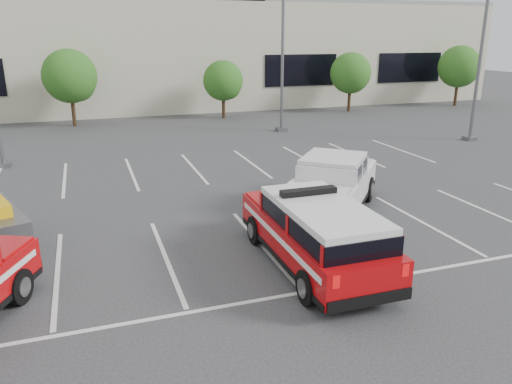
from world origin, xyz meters
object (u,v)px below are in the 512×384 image
Objects in this scene: tree_right at (351,74)px; white_pickup at (329,193)px; tree_far_right at (459,68)px; light_pole_mid at (283,43)px; tree_mid_right at (224,82)px; tree_mid_left at (71,78)px; fire_chief_suv at (315,237)px; light_pole_right at (482,44)px; convention_building at (135,46)px.

white_pickup is at bearing -120.88° from tree_right.
tree_right reaches higher than white_pickup.
light_pole_mid is at bearing -161.52° from tree_far_right.
tree_mid_right reaches higher than white_pickup.
tree_far_right is (30.00, 0.00, 0.00)m from tree_mid_left.
tree_far_right is (20.00, 0.00, 0.54)m from tree_mid_right.
fire_chief_suv reaches higher than white_pickup.
tree_mid_right is 20.59m from white_pickup.
light_pole_right is at bearing -29.95° from tree_mid_left.
tree_right is at bearing 36.77° from light_pole_mid.
tree_right reaches higher than fire_chief_suv.
convention_building is 13.58× the size of tree_right.
convention_building is 9.94× the size of white_pickup.
white_pickup is at bearing 58.15° from fire_chief_suv.
light_pole_mid is at bearing 146.31° from light_pole_right.
tree_right is 0.73× the size of white_pickup.
tree_mid_left is (-5.09, -9.82, -1.68)m from convention_building.
tree_mid_left reaches higher than fire_chief_suv.
fire_chief_suv is (-15.19, -11.68, -4.39)m from light_pole_right.
white_pickup is at bearing -137.42° from tree_far_right.
convention_building reaches higher than tree_right.
tree_far_right is (24.91, -9.82, -1.68)m from convention_building.
tree_mid_left is at bearing 180.00° from tree_far_right.
fire_chief_suv is 0.92× the size of white_pickup.
convention_building reaches higher than tree_mid_right.
light_pole_mid is 1.70× the size of white_pickup.
convention_building is 5.86× the size of light_pole_right.
white_pickup is (-12.20, -20.40, -2.02)m from tree_right.
convention_building is 11.19m from tree_mid_left.
convention_building is at bearing 125.89° from light_pole_right.
tree_mid_right is 0.39× the size of light_pole_mid.
light_pole_right is at bearing 37.75° from fire_chief_suv.
tree_far_right is 19.19m from light_pole_mid.
light_pole_right is (-9.09, -12.05, 2.14)m from tree_far_right.
light_pole_mid reaches higher than tree_mid_left.
white_pickup is at bearing -105.96° from light_pole_mid.
white_pickup is at bearing -96.15° from tree_mid_right.
tree_far_right reaches higher than fire_chief_suv.
light_pole_right reaches higher than tree_mid_left.
light_pole_right is at bearing -54.11° from convention_building.
convention_building is 17.27m from light_pole_mid.
convention_building reaches higher than white_pickup.
light_pole_right is 1.70× the size of white_pickup.
white_pickup is (7.80, -20.40, -2.29)m from tree_mid_left.
convention_building is at bearing 116.57° from tree_mid_right.
fire_chief_suv is at bearing -121.04° from tree_right.
light_pole_mid is 1.85× the size of fire_chief_suv.
convention_building is 10.84× the size of fire_chief_suv.
tree_far_right is 15.24m from light_pole_right.
tree_right is 27.76m from fire_chief_suv.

